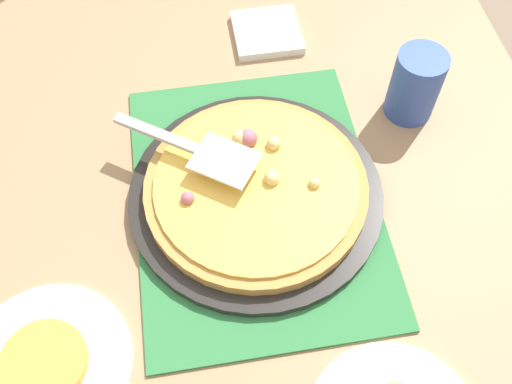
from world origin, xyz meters
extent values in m
plane|color=#84705B|center=(0.00, 0.00, 0.00)|extent=(8.00, 8.00, 0.00)
cube|color=#9E7A56|center=(0.00, 0.00, 0.73)|extent=(1.40, 1.00, 0.03)
cube|color=#9E7A56|center=(-0.64, -0.44, 0.36)|extent=(0.07, 0.07, 0.72)
cube|color=#9E7A56|center=(-0.64, 0.44, 0.36)|extent=(0.07, 0.07, 0.72)
cube|color=#2D753D|center=(0.00, 0.00, 0.75)|extent=(0.48, 0.36, 0.01)
cylinder|color=black|center=(0.00, 0.00, 0.76)|extent=(0.38, 0.38, 0.01)
cylinder|color=#B78442|center=(0.00, 0.00, 0.78)|extent=(0.33, 0.33, 0.02)
cylinder|color=#EAB747|center=(0.00, 0.00, 0.79)|extent=(0.30, 0.30, 0.01)
sphere|color=#E5CC7F|center=(-0.06, 0.04, 0.80)|extent=(0.02, 0.02, 0.02)
sphere|color=#B76675|center=(-0.08, 0.00, 0.80)|extent=(0.03, 0.03, 0.03)
sphere|color=#E5CC7F|center=(0.02, 0.08, 0.80)|extent=(0.02, 0.02, 0.02)
sphere|color=#E5CC7F|center=(-0.08, -0.01, 0.80)|extent=(0.03, 0.03, 0.03)
sphere|color=#B76675|center=(0.01, -0.10, 0.80)|extent=(0.02, 0.02, 0.02)
sphere|color=#E5CC7F|center=(0.00, 0.02, 0.80)|extent=(0.02, 0.02, 0.02)
cylinder|color=white|center=(0.21, -0.30, 0.76)|extent=(0.22, 0.22, 0.01)
cylinder|color=gold|center=(0.21, -0.30, 0.77)|extent=(0.11, 0.11, 0.02)
cylinder|color=#3351AD|center=(-0.13, 0.28, 0.81)|extent=(0.08, 0.08, 0.12)
cube|color=silver|center=(-0.03, -0.04, 0.82)|extent=(0.11, 0.11, 0.00)
cube|color=#B2B2B7|center=(-0.09, -0.14, 0.82)|extent=(0.09, 0.12, 0.01)
cube|color=white|center=(-0.35, 0.08, 0.76)|extent=(0.12, 0.12, 0.02)
camera|label=1|loc=(0.45, -0.07, 1.49)|focal=40.18mm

